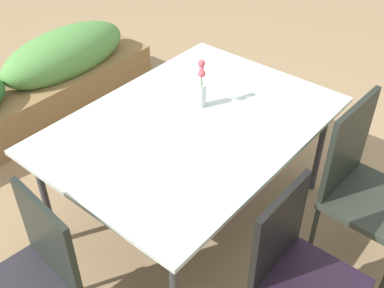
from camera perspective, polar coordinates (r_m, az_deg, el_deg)
The scene contains 7 objects.
ground_plane at distance 3.08m, azimuth 0.23°, elevation -9.25°, with size 12.00×12.00×0.00m, color #9E7F5B.
dining_table at distance 2.67m, azimuth -0.00°, elevation 1.94°, with size 1.64×1.18×0.73m.
chair_end_left at distance 2.28m, azimuth -19.14°, elevation -15.26°, with size 0.49×0.49×0.90m.
chair_near_left at distance 2.19m, azimuth 12.78°, elevation -14.77°, with size 0.42×0.42×0.94m.
chair_near_right at distance 2.71m, azimuth 20.17°, elevation -4.37°, with size 0.49×0.49×0.99m.
flower_vase at distance 2.71m, azimuth 1.15°, elevation 6.94°, with size 0.06×0.06×0.30m.
planter_box at distance 3.89m, azimuth -21.34°, elevation 5.09°, with size 2.59×0.54×0.68m.
Camera 1 is at (-1.62, -1.32, 2.26)m, focal length 43.84 mm.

